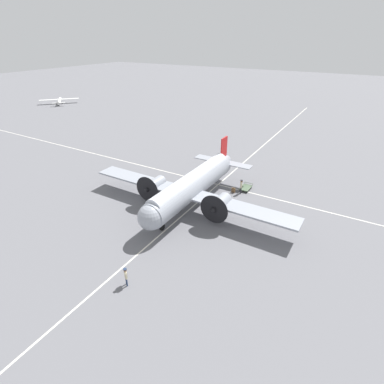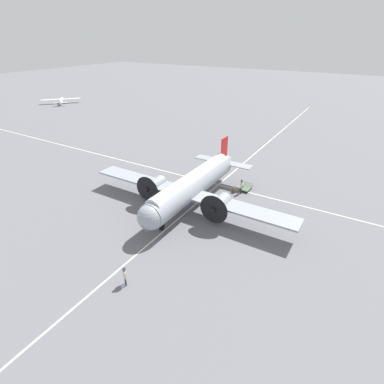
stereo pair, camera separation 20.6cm
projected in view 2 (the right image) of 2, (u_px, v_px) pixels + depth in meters
The scene contains 9 objects.
ground_plane at pixel (192, 205), 34.14m from camera, with size 300.00×300.00×0.00m, color slate.
apron_line_eastwest at pixel (217, 184), 38.89m from camera, with size 120.00×0.16×0.01m.
apron_line_northsouth at pixel (194, 206), 34.03m from camera, with size 0.16×120.00×0.01m.
airliner_main at pixel (190, 187), 32.63m from camera, with size 24.30×17.41×5.84m.
crew_foreground at pixel (125, 275), 22.80m from camera, with size 0.46×0.38×1.63m.
passenger_boarding at pixel (241, 185), 36.11m from camera, with size 0.36×0.60×1.80m.
suitcase_near_door at pixel (234, 190), 36.72m from camera, with size 0.46×0.17×0.64m.
baggage_cart at pixel (246, 188), 37.41m from camera, with size 1.16×1.91×0.56m.
light_aircraft_distant at pixel (61, 100), 84.32m from camera, with size 8.07×8.55×2.01m.
Camera 2 is at (15.17, -25.32, 17.22)m, focal length 28.00 mm.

